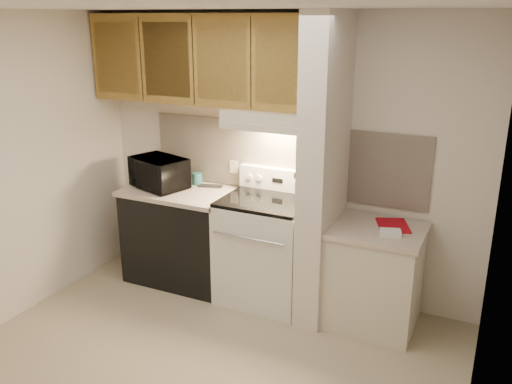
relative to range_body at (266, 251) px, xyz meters
The scene contains 50 objects.
floor 1.24m from the range_body, 90.00° to the right, with size 3.60×3.60×0.00m, color tan.
ceiling 2.34m from the range_body, 90.00° to the right, with size 3.60×3.60×0.00m, color white.
wall_back 0.86m from the range_body, 90.00° to the left, with size 3.60×0.02×2.50m, color silver.
wall_left 2.28m from the range_body, 147.31° to the right, with size 0.02×3.00×2.50m, color silver.
wall_right 2.28m from the range_body, 32.69° to the right, with size 0.02×3.00×2.50m, color silver.
backsplash 0.84m from the range_body, 90.00° to the left, with size 2.60×0.02×0.63m, color beige.
range_body is the anchor object (origin of this frame).
oven_window 0.32m from the range_body, 90.00° to the right, with size 0.50×0.01×0.30m, color black.
oven_handle 0.44m from the range_body, 90.00° to the right, with size 0.02×0.02×0.65m, color silver.
cooktop 0.48m from the range_body, ahead, with size 0.74×0.64×0.03m, color black.
range_backguard 0.66m from the range_body, 90.00° to the left, with size 0.76×0.08×0.20m, color silver.
range_display 0.64m from the range_body, 90.00° to the left, with size 0.10×0.01×0.04m, color black.
range_knob_left_outer 0.70m from the range_body, 139.40° to the left, with size 0.05×0.05×0.02m, color silver.
range_knob_left_inner 0.66m from the range_body, 126.87° to the left, with size 0.05×0.05×0.02m, color silver.
range_knob_right_inner 0.66m from the range_body, 53.13° to the left, with size 0.05×0.05×0.02m, color silver.
range_knob_right_outer 0.70m from the range_body, 40.60° to the left, with size 0.05×0.05×0.02m, color silver.
dishwasher_front 0.88m from the range_body, behind, with size 1.00×0.63×0.87m, color black.
left_countertop 0.98m from the range_body, behind, with size 1.04×0.67×0.04m, color #C4B09F.
spoon_rest 0.84m from the range_body, 162.71° to the left, with size 0.23×0.07×0.02m, color black.
teal_jar 1.00m from the range_body, 164.51° to the left, with size 0.10×0.10×0.11m, color #276A69.
outlet 0.86m from the range_body, 146.31° to the left, with size 0.08×0.01×0.12m, color beige.
microwave 1.25m from the range_body, behind, with size 0.52×0.35×0.29m, color black.
partition_pillar 0.94m from the range_body, ahead, with size 0.22×0.70×2.50m, color beige.
pillar_trim 0.93m from the range_body, ahead, with size 0.01×0.70×0.04m, color olive.
knife_strip 0.95m from the range_body, ahead, with size 0.02×0.42×0.04m, color black.
knife_blade_a 0.88m from the range_body, 31.08° to the right, with size 0.01×0.04×0.16m, color silver.
knife_handle_a 1.01m from the range_body, 30.44° to the right, with size 0.02×0.02×0.10m, color black.
knife_blade_b 0.85m from the range_body, 18.29° to the right, with size 0.01×0.04×0.18m, color silver.
knife_handle_b 1.00m from the range_body, 21.57° to the right, with size 0.02×0.02×0.10m, color black.
knife_blade_c 0.83m from the range_body, ahead, with size 0.01×0.04×0.20m, color silver.
knife_handle_c 0.99m from the range_body, ahead, with size 0.02×0.02×0.10m, color black.
knife_blade_d 0.85m from the range_body, ahead, with size 0.01×0.04×0.16m, color silver.
knife_handle_d 0.98m from the range_body, ahead, with size 0.02×0.02×0.10m, color black.
knife_blade_e 0.85m from the range_body, 17.57° to the left, with size 0.01×0.04×0.18m, color silver.
knife_handle_e 0.99m from the range_body, 14.12° to the left, with size 0.02×0.02×0.10m, color black.
oven_mitt 0.85m from the range_body, 23.58° to the left, with size 0.03×0.10×0.25m, color gray.
right_cab_base 0.97m from the range_body, ahead, with size 0.70×0.60×0.81m, color beige.
right_countertop 1.04m from the range_body, ahead, with size 0.74×0.64×0.04m, color #C4B09F.
red_folder 1.14m from the range_body, ahead, with size 0.23×0.32×0.01m, color #AB0A17.
white_box 1.17m from the range_body, ahead, with size 0.16×0.10×0.04m, color white.
range_hood 1.17m from the range_body, 90.00° to the left, with size 0.78×0.44×0.15m, color beige.
hood_lip 1.12m from the range_body, 90.00° to the right, with size 0.78×0.04×0.06m, color beige.
upper_cabinets 1.77m from the range_body, 166.16° to the left, with size 2.18×0.33×0.77m, color olive.
cab_door_a 2.22m from the range_body, behind, with size 0.46×0.01×0.63m, color olive.
cab_gap_a 2.04m from the range_body, behind, with size 0.01×0.01×0.73m, color black.
cab_door_b 1.89m from the range_body, behind, with size 0.46×0.01×0.63m, color olive.
cab_gap_b 1.77m from the range_body, behind, with size 0.01×0.01×0.73m, color black.
cab_door_c 1.68m from the range_body, behind, with size 0.46×0.01×0.63m, color olive.
cab_gap_c 1.63m from the range_body, behind, with size 0.01×0.01×0.73m, color black.
cab_door_d 1.63m from the range_body, ahead, with size 0.46×0.01×0.63m, color olive.
Camera 1 is at (1.81, -2.85, 2.44)m, focal length 38.00 mm.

